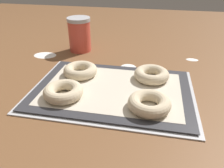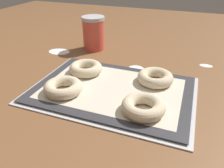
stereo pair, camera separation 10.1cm
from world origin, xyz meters
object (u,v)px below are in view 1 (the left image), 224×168
(baking_tray, at_px, (112,91))
(bagel_back_left, at_px, (80,70))
(bagel_front_left, at_px, (63,92))
(flour_canister, at_px, (80,34))
(bagel_back_right, at_px, (152,74))
(bagel_front_right, at_px, (149,103))

(baking_tray, bearing_deg, bagel_back_left, 150.39)
(baking_tray, distance_m, bagel_front_left, 0.16)
(bagel_back_left, relative_size, flour_canister, 0.79)
(bagel_front_left, height_order, bagel_back_right, same)
(bagel_back_right, bearing_deg, bagel_back_left, -175.99)
(bagel_front_left, relative_size, bagel_front_right, 1.00)
(baking_tray, xyz_separation_m, bagel_front_right, (0.13, -0.09, 0.03))
(baking_tray, bearing_deg, flour_canister, 122.96)
(bagel_back_left, bearing_deg, bagel_front_left, -91.88)
(bagel_front_left, bearing_deg, bagel_back_right, 32.74)
(flour_canister, bearing_deg, bagel_front_left, -78.66)
(bagel_front_right, bearing_deg, flour_canister, 128.99)
(bagel_back_right, bearing_deg, baking_tray, -142.92)
(bagel_back_left, height_order, flour_canister, flour_canister)
(bagel_front_right, bearing_deg, bagel_front_left, 177.50)
(bagel_front_left, xyz_separation_m, bagel_back_left, (0.00, 0.15, 0.00))
(baking_tray, height_order, bagel_back_left, bagel_back_left)
(baking_tray, distance_m, flour_canister, 0.41)
(bagel_back_right, relative_size, flour_canister, 0.79)
(bagel_back_right, bearing_deg, bagel_front_right, -89.68)
(bagel_front_left, relative_size, bagel_back_left, 1.00)
(flour_canister, bearing_deg, baking_tray, -57.04)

